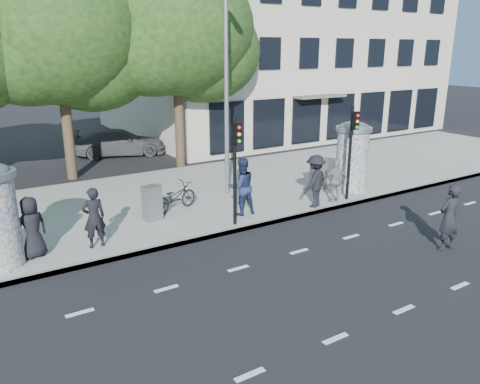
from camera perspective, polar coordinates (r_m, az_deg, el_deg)
ground at (r=12.32m, az=11.35°, el=-9.39°), size 120.00×120.00×0.00m
sidewalk at (r=18.05m, az=-5.05°, el=-0.25°), size 40.00×8.00×0.15m
curb at (r=14.82m, az=1.97°, el=-4.09°), size 40.00×0.10×0.16m
lane_dash_near at (r=11.04m, az=19.35°, el=-13.37°), size 32.00×0.12×0.01m
lane_dash_far at (r=13.26m, az=7.20°, el=-7.19°), size 32.00×0.12×0.01m
ad_column_right at (r=18.48m, az=13.51°, el=4.45°), size 1.36×1.36×2.65m
traffic_pole_near at (r=14.07m, az=-0.53°, el=3.95°), size 0.22×0.31×3.40m
traffic_pole_far at (r=17.02m, az=13.45°, el=5.79°), size 0.22×0.31×3.40m
street_lamp at (r=16.87m, az=-1.58°, el=14.92°), size 0.25×0.93×8.00m
tree_near_left at (r=21.04m, az=-21.40°, el=17.70°), size 6.80×6.80×8.97m
tree_center at (r=22.23m, az=-7.84°, el=19.20°), size 7.00×7.00×9.30m
building at (r=34.18m, az=3.45°, el=17.97°), size 20.30×15.85×12.00m
ped_a at (r=13.32m, az=-24.05°, el=-3.97°), size 0.94×0.76×1.66m
ped_b at (r=13.39m, az=-17.38°, el=-3.00°), size 0.63×0.42×1.71m
ped_c at (r=15.30m, az=0.19°, el=0.68°), size 0.98×0.79×1.92m
ped_d at (r=16.28m, az=9.15°, el=1.32°), size 1.34×1.04×1.83m
ped_e at (r=16.95m, az=11.58°, el=1.31°), size 1.02×0.76×1.55m
man_road at (r=14.18m, az=24.14°, el=-2.85°), size 0.73×0.50×1.91m
bicycle at (r=15.92m, az=-7.93°, el=-0.63°), size 1.18×1.93×0.96m
cabinet_left at (r=15.14m, az=-10.67°, el=-1.33°), size 0.61×0.49×1.14m
cabinet_right at (r=18.54m, az=9.52°, el=2.19°), size 0.64×0.52×1.18m
car_right at (r=25.67m, az=-14.42°, el=5.88°), size 3.22×5.08×1.37m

